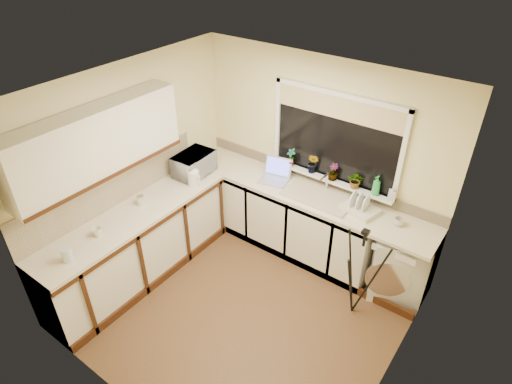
# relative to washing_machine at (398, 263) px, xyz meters

# --- Properties ---
(floor) EXTENTS (3.20, 3.20, 0.00)m
(floor) POSITION_rel_washing_machine_xyz_m (-1.23, -1.23, -0.40)
(floor) COLOR brown
(floor) RESTS_ON ground
(ceiling) EXTENTS (3.20, 3.20, 0.00)m
(ceiling) POSITION_rel_washing_machine_xyz_m (-1.23, -1.23, 2.05)
(ceiling) COLOR white
(ceiling) RESTS_ON ground
(wall_back) EXTENTS (3.20, 0.00, 3.20)m
(wall_back) POSITION_rel_washing_machine_xyz_m (-1.23, 0.27, 0.82)
(wall_back) COLOR beige
(wall_back) RESTS_ON ground
(wall_front) EXTENTS (3.20, 0.00, 3.20)m
(wall_front) POSITION_rel_washing_machine_xyz_m (-1.23, -2.73, 0.82)
(wall_front) COLOR beige
(wall_front) RESTS_ON ground
(wall_left) EXTENTS (0.00, 3.00, 3.00)m
(wall_left) POSITION_rel_washing_machine_xyz_m (-2.83, -1.23, 0.82)
(wall_left) COLOR beige
(wall_left) RESTS_ON ground
(wall_right) EXTENTS (0.00, 3.00, 3.00)m
(wall_right) POSITION_rel_washing_machine_xyz_m (0.37, -1.23, 0.82)
(wall_right) COLOR beige
(wall_right) RESTS_ON ground
(base_cabinet_back) EXTENTS (2.55, 0.60, 0.86)m
(base_cabinet_back) POSITION_rel_washing_machine_xyz_m (-1.56, -0.03, 0.03)
(base_cabinet_back) COLOR silver
(base_cabinet_back) RESTS_ON floor
(base_cabinet_left) EXTENTS (0.54, 2.40, 0.86)m
(base_cabinet_left) POSITION_rel_washing_machine_xyz_m (-2.53, -1.53, 0.03)
(base_cabinet_left) COLOR silver
(base_cabinet_left) RESTS_ON floor
(worktop_back) EXTENTS (3.20, 0.60, 0.04)m
(worktop_back) POSITION_rel_washing_machine_xyz_m (-1.23, -0.03, 0.48)
(worktop_back) COLOR beige
(worktop_back) RESTS_ON base_cabinet_back
(worktop_left) EXTENTS (0.60, 2.40, 0.04)m
(worktop_left) POSITION_rel_washing_machine_xyz_m (-2.53, -1.53, 0.48)
(worktop_left) COLOR beige
(worktop_left) RESTS_ON base_cabinet_left
(upper_cabinet) EXTENTS (0.28, 1.90, 0.70)m
(upper_cabinet) POSITION_rel_washing_machine_xyz_m (-2.67, -1.68, 1.40)
(upper_cabinet) COLOR silver
(upper_cabinet) RESTS_ON wall_left
(splashback_left) EXTENTS (0.02, 2.40, 0.45)m
(splashback_left) POSITION_rel_washing_machine_xyz_m (-2.82, -1.53, 0.72)
(splashback_left) COLOR beige
(splashback_left) RESTS_ON wall_left
(splashback_back) EXTENTS (3.20, 0.02, 0.14)m
(splashback_back) POSITION_rel_washing_machine_xyz_m (-1.23, 0.25, 0.57)
(splashback_back) COLOR beige
(splashback_back) RESTS_ON wall_back
(window_glass) EXTENTS (1.50, 0.02, 1.00)m
(window_glass) POSITION_rel_washing_machine_xyz_m (-1.03, 0.25, 1.15)
(window_glass) COLOR black
(window_glass) RESTS_ON wall_back
(window_blind) EXTENTS (1.50, 0.02, 0.25)m
(window_blind) POSITION_rel_washing_machine_xyz_m (-1.03, 0.23, 1.52)
(window_blind) COLOR tan
(window_blind) RESTS_ON wall_back
(windowsill) EXTENTS (1.60, 0.14, 0.03)m
(windowsill) POSITION_rel_washing_machine_xyz_m (-1.03, 0.20, 0.63)
(windowsill) COLOR white
(windowsill) RESTS_ON wall_back
(sink) EXTENTS (0.82, 0.46, 0.03)m
(sink) POSITION_rel_washing_machine_xyz_m (-1.03, -0.03, 0.51)
(sink) COLOR tan
(sink) RESTS_ON worktop_back
(faucet) EXTENTS (0.03, 0.03, 0.24)m
(faucet) POSITION_rel_washing_machine_xyz_m (-1.03, 0.15, 0.62)
(faucet) COLOR silver
(faucet) RESTS_ON worktop_back
(washing_machine) EXTENTS (0.73, 0.72, 0.80)m
(washing_machine) POSITION_rel_washing_machine_xyz_m (0.00, 0.00, 0.00)
(washing_machine) COLOR silver
(washing_machine) RESTS_ON floor
(laptop) EXTENTS (0.41, 0.40, 0.25)m
(laptop) POSITION_rel_washing_machine_xyz_m (-1.67, 0.01, 0.56)
(laptop) COLOR #AAA9B2
(laptop) RESTS_ON worktop_back
(kettle) EXTENTS (0.14, 0.14, 0.19)m
(kettle) POSITION_rel_washing_machine_xyz_m (-2.39, -0.69, 0.59)
(kettle) COLOR silver
(kettle) RESTS_ON worktop_left
(dish_rack) EXTENTS (0.43, 0.36, 0.06)m
(dish_rack) POSITION_rel_washing_machine_xyz_m (-0.52, -0.02, 0.53)
(dish_rack) COLOR beige
(dish_rack) RESTS_ON worktop_back
(tripod) EXTENTS (0.73, 0.73, 1.13)m
(tripod) POSITION_rel_washing_machine_xyz_m (-0.23, -0.58, 0.16)
(tripod) COLOR black
(tripod) RESTS_ON floor
(glass_jug) EXTENTS (0.10, 0.10, 0.15)m
(glass_jug) POSITION_rel_washing_machine_xyz_m (-2.45, -2.40, 0.57)
(glass_jug) COLOR silver
(glass_jug) RESTS_ON worktop_left
(steel_jar) EXTENTS (0.08, 0.08, 0.11)m
(steel_jar) POSITION_rel_washing_machine_xyz_m (-2.60, -1.36, 0.55)
(steel_jar) COLOR silver
(steel_jar) RESTS_ON worktop_left
(microwave) EXTENTS (0.37, 0.53, 0.28)m
(microwave) POSITION_rel_washing_machine_xyz_m (-2.56, -0.50, 0.64)
(microwave) COLOR silver
(microwave) RESTS_ON worktop_left
(plant_a) EXTENTS (0.14, 0.12, 0.24)m
(plant_a) POSITION_rel_washing_machine_xyz_m (-1.55, 0.16, 0.77)
(plant_a) COLOR #999999
(plant_a) RESTS_ON windowsill
(plant_b) EXTENTS (0.17, 0.15, 0.26)m
(plant_b) POSITION_rel_washing_machine_xyz_m (-1.26, 0.18, 0.78)
(plant_b) COLOR #999999
(plant_b) RESTS_ON windowsill
(plant_c) EXTENTS (0.14, 0.14, 0.21)m
(plant_c) POSITION_rel_washing_machine_xyz_m (-0.98, 0.18, 0.75)
(plant_c) COLOR #999999
(plant_c) RESTS_ON windowsill
(plant_d) EXTENTS (0.20, 0.19, 0.20)m
(plant_d) POSITION_rel_washing_machine_xyz_m (-0.69, 0.17, 0.75)
(plant_d) COLOR #999999
(plant_d) RESTS_ON windowsill
(soap_bottle_green) EXTENTS (0.11, 0.11, 0.24)m
(soap_bottle_green) POSITION_rel_washing_machine_xyz_m (-0.45, 0.18, 0.77)
(soap_bottle_green) COLOR green
(soap_bottle_green) RESTS_ON windowsill
(soap_bottle_clear) EXTENTS (0.10, 0.10, 0.18)m
(soap_bottle_clear) POSITION_rel_washing_machine_xyz_m (-0.27, 0.18, 0.74)
(soap_bottle_clear) COLOR #999999
(soap_bottle_clear) RESTS_ON windowsill
(cup_back) EXTENTS (0.12, 0.12, 0.09)m
(cup_back) POSITION_rel_washing_machine_xyz_m (-0.09, -0.00, 0.54)
(cup_back) COLOR beige
(cup_back) RESTS_ON worktop_back
(cup_left) EXTENTS (0.12, 0.12, 0.09)m
(cup_left) POSITION_rel_washing_machine_xyz_m (-2.53, -2.00, 0.54)
(cup_left) COLOR beige
(cup_left) RESTS_ON worktop_left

